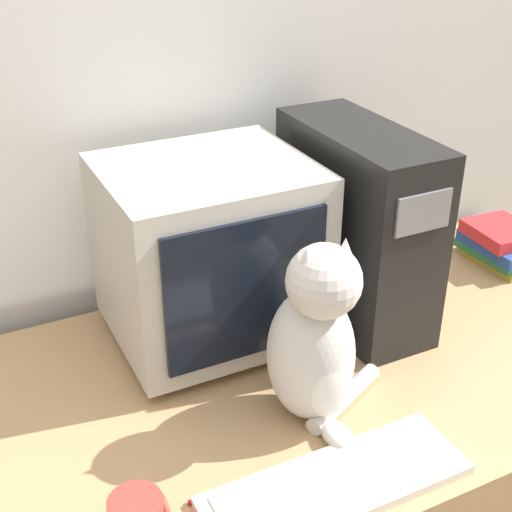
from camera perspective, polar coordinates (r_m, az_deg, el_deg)
The scene contains 8 objects.
wall_back at distance 1.67m, azimuth -4.86°, elevation 14.05°, with size 7.00×0.05×2.50m.
desk at distance 1.75m, azimuth 2.60°, elevation -19.03°, with size 1.78×0.82×0.75m.
crt_monitor at distance 1.50m, azimuth -3.76°, elevation 0.29°, with size 0.42×0.38×0.40m.
computer_tower at distance 1.60m, azimuth 7.98°, elevation 2.45°, with size 0.18×0.44×0.44m.
keyboard at distance 1.26m, azimuth 6.43°, elevation -17.72°, with size 0.46×0.15×0.02m.
cat at distance 1.29m, azimuth 4.80°, elevation -6.93°, with size 0.26×0.23×0.38m.
book_stack at distance 1.98m, azimuth 19.07°, elevation 0.93°, with size 0.17×0.21×0.10m.
pen at distance 1.25m, azimuth -1.75°, elevation -18.55°, with size 0.15×0.05×0.01m.
Camera 1 is at (-0.59, -0.61, 1.66)m, focal length 50.00 mm.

